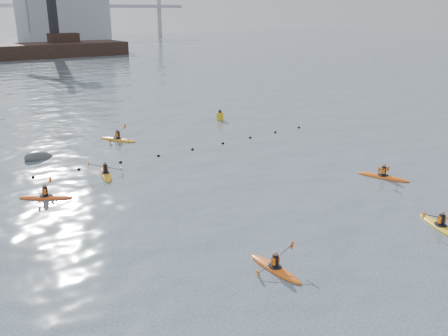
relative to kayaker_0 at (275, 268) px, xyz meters
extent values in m
plane|color=#34434C|center=(2.74, -4.72, -0.09)|extent=(400.00, 400.00, 0.00)
sphere|color=black|center=(-5.26, 18.00, -0.06)|extent=(0.24, 0.24, 0.24)
sphere|color=black|center=(-2.26, 17.87, -0.06)|extent=(0.24, 0.24, 0.24)
sphere|color=black|center=(0.74, 17.70, -0.06)|extent=(0.24, 0.24, 0.24)
sphere|color=black|center=(3.74, 17.57, -0.06)|extent=(0.24, 0.24, 0.24)
sphere|color=black|center=(6.74, 17.54, -0.06)|extent=(0.24, 0.24, 0.24)
sphere|color=black|center=(9.74, 17.63, -0.06)|extent=(0.24, 0.24, 0.24)
sphere|color=black|center=(12.74, 17.79, -0.06)|extent=(0.24, 0.24, 0.24)
sphere|color=black|center=(15.74, 17.95, -0.06)|extent=(0.24, 0.24, 0.24)
sphere|color=black|center=(18.74, 18.03, -0.06)|extent=(0.24, 0.24, 0.24)
cube|color=black|center=(24.74, 105.28, 4.11)|extent=(7.00, 3.00, 2.20)
cube|color=black|center=(22.74, 105.28, 12.51)|extent=(1.96, 1.96, 19.00)
cube|color=gray|center=(37.74, 145.28, 10.91)|extent=(26.00, 14.00, 22.00)
cube|color=gray|center=(57.74, 165.28, 11.91)|extent=(70.00, 2.00, 1.20)
cylinder|color=gray|center=(32.74, 165.28, 9.91)|extent=(1.60, 1.60, 20.00)
cylinder|color=gray|center=(82.74, 165.28, 9.91)|extent=(1.60, 1.60, 20.00)
ellipsoid|color=#DB5B14|center=(0.00, 0.00, -0.05)|extent=(0.71, 3.05, 0.30)
cylinder|color=black|center=(0.00, 0.00, 0.07)|extent=(0.59, 0.59, 0.06)
cylinder|color=black|center=(0.00, 0.00, 0.33)|extent=(0.28, 0.28, 0.49)
cube|color=orange|center=(0.00, 0.00, 0.35)|extent=(0.35, 0.22, 0.32)
sphere|color=#8C6651|center=(0.00, 0.00, 0.66)|extent=(0.20, 0.20, 0.20)
cylinder|color=black|center=(0.00, 0.00, 0.43)|extent=(1.96, 0.10, 0.76)
cube|color=#D85914|center=(-0.96, -0.03, 0.09)|extent=(0.16, 0.14, 0.32)
cube|color=#D85914|center=(0.96, 0.03, 0.76)|extent=(0.16, 0.14, 0.32)
ellipsoid|color=gold|center=(9.50, -1.78, -0.05)|extent=(1.89, 3.31, 0.33)
cylinder|color=black|center=(9.50, -1.78, 0.08)|extent=(0.81, 0.81, 0.06)
cylinder|color=black|center=(9.50, -1.78, 0.37)|extent=(0.31, 0.31, 0.54)
cube|color=orange|center=(9.50, -1.78, 0.39)|extent=(0.43, 0.35, 0.35)
sphere|color=#8C6651|center=(9.50, -1.78, 0.73)|extent=(0.22, 0.22, 0.22)
cylinder|color=black|center=(9.50, -1.78, 0.48)|extent=(2.05, 0.89, 0.63)
cube|color=#D85914|center=(8.53, -1.38, 0.75)|extent=(0.19, 0.19, 0.35)
ellipsoid|color=#F15016|center=(-5.61, 13.87, -0.05)|extent=(2.93, 2.33, 0.31)
cylinder|color=black|center=(-5.61, 13.87, 0.07)|extent=(0.82, 0.82, 0.06)
cylinder|color=black|center=(-5.61, 13.87, 0.35)|extent=(0.29, 0.29, 0.51)
cube|color=orange|center=(-5.61, 13.87, 0.37)|extent=(0.38, 0.41, 0.33)
sphere|color=#8C6651|center=(-5.61, 13.87, 0.69)|extent=(0.21, 0.21, 0.21)
cylinder|color=black|center=(-5.61, 13.87, 0.45)|extent=(1.24, 1.74, 0.57)
cube|color=#D85914|center=(-6.19, 13.06, 0.20)|extent=(0.19, 0.19, 0.34)
cube|color=#D85914|center=(-5.03, 14.69, 0.70)|extent=(0.19, 0.19, 0.34)
ellipsoid|color=gold|center=(-1.16, 15.75, -0.05)|extent=(1.50, 3.37, 0.33)
cylinder|color=black|center=(-1.16, 15.75, 0.08)|extent=(0.76, 0.76, 0.06)
cylinder|color=black|center=(-1.16, 15.75, 0.37)|extent=(0.31, 0.31, 0.54)
cube|color=orange|center=(-1.16, 15.75, 0.39)|extent=(0.42, 0.32, 0.35)
sphere|color=#8C6651|center=(-1.16, 15.75, 0.74)|extent=(0.22, 0.22, 0.22)
cylinder|color=black|center=(-1.16, 15.75, 0.48)|extent=(2.13, 0.61, 0.70)
cube|color=#D85914|center=(-2.18, 16.02, 0.78)|extent=(0.18, 0.18, 0.35)
cube|color=#D85914|center=(-0.14, 15.47, 0.17)|extent=(0.18, 0.18, 0.35)
ellipsoid|color=orange|center=(13.51, 4.70, -0.05)|extent=(1.84, 3.40, 0.34)
cylinder|color=black|center=(13.51, 4.70, 0.09)|extent=(0.82, 0.82, 0.06)
cylinder|color=black|center=(13.51, 4.70, 0.38)|extent=(0.32, 0.32, 0.55)
cube|color=orange|center=(13.51, 4.70, 0.40)|extent=(0.44, 0.35, 0.36)
sphere|color=#8C6651|center=(13.51, 4.70, 0.75)|extent=(0.22, 0.22, 0.22)
cylinder|color=black|center=(13.51, 4.70, 0.49)|extent=(2.13, 0.84, 0.62)
cube|color=#D85914|center=(14.52, 5.08, 0.22)|extent=(0.18, 0.19, 0.36)
cube|color=#D85914|center=(12.50, 4.31, 0.76)|extent=(0.18, 0.19, 0.36)
ellipsoid|color=gold|center=(3.12, 23.63, -0.05)|extent=(2.39, 3.35, 0.35)
cylinder|color=black|center=(3.12, 23.63, 0.09)|extent=(0.90, 0.90, 0.07)
cylinder|color=black|center=(3.12, 23.63, 0.40)|extent=(0.33, 0.33, 0.57)
cube|color=orange|center=(3.12, 23.63, 0.42)|extent=(0.46, 0.41, 0.37)
sphere|color=#8C6651|center=(3.12, 23.63, 0.78)|extent=(0.23, 0.23, 0.23)
cylinder|color=black|center=(3.12, 23.63, 0.51)|extent=(1.97, 1.20, 0.84)
cube|color=#D85914|center=(2.17, 23.06, 0.13)|extent=(0.23, 0.22, 0.37)
cube|color=#D85914|center=(4.08, 24.21, 0.88)|extent=(0.23, 0.22, 0.37)
ellipsoid|color=#37393C|center=(-3.76, 22.25, -0.09)|extent=(2.68, 1.89, 1.56)
cylinder|color=gold|center=(14.69, 25.14, 0.21)|extent=(0.70, 0.70, 0.90)
cone|color=black|center=(14.69, 25.14, 0.86)|extent=(0.44, 0.44, 0.35)
camera|label=1|loc=(-12.00, -13.17, 10.35)|focal=38.00mm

